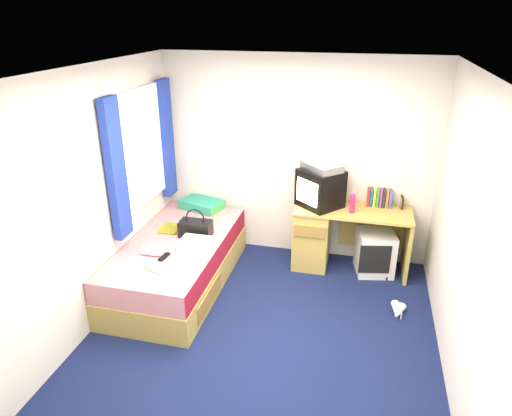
% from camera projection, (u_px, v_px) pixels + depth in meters
% --- Properties ---
extents(ground, '(3.40, 3.40, 0.00)m').
position_uv_depth(ground, '(263.00, 333.00, 4.33)').
color(ground, '#0C1438').
rests_on(ground, ground).
extents(room_shell, '(3.40, 3.40, 3.40)m').
position_uv_depth(room_shell, '(264.00, 190.00, 3.75)').
color(room_shell, white).
rests_on(room_shell, ground).
extents(bed, '(1.01, 2.00, 0.54)m').
position_uv_depth(bed, '(178.00, 262.00, 5.01)').
color(bed, tan).
rests_on(bed, ground).
extents(pillow, '(0.57, 0.45, 0.11)m').
position_uv_depth(pillow, '(202.00, 204.00, 5.67)').
color(pillow, '#18709D').
rests_on(pillow, bed).
extents(desk, '(1.30, 0.55, 0.75)m').
position_uv_depth(desk, '(327.00, 234.00, 5.35)').
color(desk, tan).
rests_on(desk, ground).
extents(storage_cube, '(0.48, 0.48, 0.50)m').
position_uv_depth(storage_cube, '(375.00, 252.00, 5.25)').
color(storage_cube, silver).
rests_on(storage_cube, ground).
extents(crt_tv, '(0.59, 0.58, 0.43)m').
position_uv_depth(crt_tv, '(320.00, 188.00, 5.15)').
color(crt_tv, black).
rests_on(crt_tv, desk).
extents(vcr, '(0.51, 0.51, 0.08)m').
position_uv_depth(vcr, '(322.00, 167.00, 5.05)').
color(vcr, '#A9AAAC').
rests_on(vcr, crt_tv).
extents(book_row, '(0.27, 0.13, 0.20)m').
position_uv_depth(book_row, '(379.00, 198.00, 5.20)').
color(book_row, maroon).
rests_on(book_row, desk).
extents(picture_frame, '(0.03, 0.12, 0.14)m').
position_uv_depth(picture_frame, '(402.00, 202.00, 5.16)').
color(picture_frame, black).
rests_on(picture_frame, desk).
extents(pink_water_bottle, '(0.08, 0.08, 0.20)m').
position_uv_depth(pink_water_bottle, '(352.00, 204.00, 5.02)').
color(pink_water_bottle, '#F22257').
rests_on(pink_water_bottle, desk).
extents(aerosol_can, '(0.05, 0.05, 0.16)m').
position_uv_depth(aerosol_can, '(340.00, 202.00, 5.14)').
color(aerosol_can, silver).
rests_on(aerosol_can, desk).
extents(handbag, '(0.35, 0.21, 0.32)m').
position_uv_depth(handbag, '(196.00, 228.00, 4.97)').
color(handbag, black).
rests_on(handbag, bed).
extents(towel, '(0.31, 0.26, 0.10)m').
position_uv_depth(towel, '(195.00, 244.00, 4.71)').
color(towel, white).
rests_on(towel, bed).
extents(magazine, '(0.23, 0.29, 0.01)m').
position_uv_depth(magazine, '(170.00, 228.00, 5.16)').
color(magazine, yellow).
rests_on(magazine, bed).
extents(water_bottle, '(0.20, 0.07, 0.07)m').
position_uv_depth(water_bottle, '(152.00, 252.00, 4.59)').
color(water_bottle, silver).
rests_on(water_bottle, bed).
extents(colour_swatch_fan, '(0.23, 0.14, 0.01)m').
position_uv_depth(colour_swatch_fan, '(153.00, 270.00, 4.34)').
color(colour_swatch_fan, gold).
rests_on(colour_swatch_fan, bed).
extents(remote_control, '(0.07, 0.16, 0.02)m').
position_uv_depth(remote_control, '(164.00, 257.00, 4.55)').
color(remote_control, black).
rests_on(remote_control, bed).
extents(window_assembly, '(0.11, 1.42, 1.40)m').
position_uv_depth(window_assembly, '(142.00, 151.00, 4.90)').
color(window_assembly, silver).
rests_on(window_assembly, room_shell).
extents(white_heels, '(0.16, 0.26, 0.09)m').
position_uv_depth(white_heels, '(397.00, 311.00, 4.58)').
color(white_heels, silver).
rests_on(white_heels, ground).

